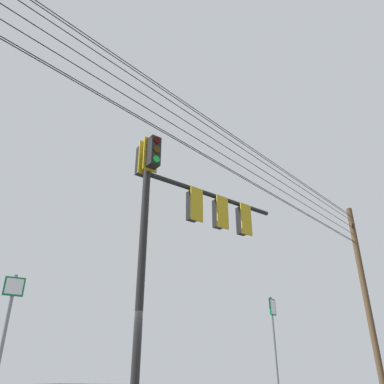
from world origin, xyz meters
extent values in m
cylinder|color=black|center=(0.16, 0.32, 3.41)|extent=(0.20, 0.20, 6.83)
cylinder|color=black|center=(-1.98, 1.41, 6.16)|extent=(4.35, 2.32, 0.14)
cube|color=black|center=(0.02, 0.05, 6.71)|extent=(0.40, 0.40, 0.90)
cube|color=#B29319|center=(0.10, 0.20, 6.71)|extent=(0.41, 0.24, 1.04)
cylinder|color=#360503|center=(-0.05, -0.10, 7.01)|extent=(0.19, 0.12, 0.20)
cylinder|color=#3C2703|center=(-0.05, -0.10, 6.71)|extent=(0.19, 0.12, 0.20)
cylinder|color=green|center=(-0.05, -0.10, 6.41)|extent=(0.19, 0.12, 0.20)
cube|color=black|center=(0.30, 0.58, 6.71)|extent=(0.40, 0.40, 0.90)
cube|color=#B29319|center=(0.22, 0.43, 6.71)|extent=(0.41, 0.24, 1.04)
cylinder|color=#360503|center=(0.37, 0.73, 7.01)|extent=(0.19, 0.12, 0.20)
cylinder|color=#3C2703|center=(0.37, 0.73, 6.71)|extent=(0.19, 0.12, 0.20)
cylinder|color=green|center=(0.37, 0.73, 6.41)|extent=(0.19, 0.12, 0.20)
cube|color=black|center=(-1.27, 1.05, 5.61)|extent=(0.40, 0.40, 0.90)
cube|color=#B29319|center=(-1.20, 1.20, 5.61)|extent=(0.41, 0.23, 1.04)
cylinder|color=#360503|center=(-1.34, 0.90, 5.91)|extent=(0.19, 0.11, 0.20)
cylinder|color=#3C2703|center=(-1.34, 0.90, 5.61)|extent=(0.19, 0.11, 0.20)
cylinder|color=green|center=(-1.34, 0.90, 5.31)|extent=(0.19, 0.11, 0.20)
cube|color=black|center=(-2.16, 1.50, 5.61)|extent=(0.40, 0.40, 0.90)
cube|color=#B29319|center=(-2.08, 1.65, 5.61)|extent=(0.41, 0.24, 1.04)
cylinder|color=#360503|center=(-2.24, 1.36, 5.91)|extent=(0.19, 0.12, 0.20)
cylinder|color=#3C2703|center=(-2.24, 1.36, 5.61)|extent=(0.19, 0.12, 0.20)
cylinder|color=green|center=(-2.24, 1.36, 5.31)|extent=(0.19, 0.12, 0.20)
cube|color=black|center=(-3.06, 1.96, 5.61)|extent=(0.40, 0.40, 0.90)
cube|color=#B29319|center=(-2.98, 2.11, 5.61)|extent=(0.41, 0.24, 1.04)
cylinder|color=#360503|center=(-3.13, 1.81, 5.91)|extent=(0.19, 0.12, 0.20)
cylinder|color=#3C2703|center=(-3.13, 1.81, 5.61)|extent=(0.19, 0.12, 0.20)
cylinder|color=green|center=(-3.13, 1.81, 5.31)|extent=(0.19, 0.12, 0.20)
cylinder|color=#4C3823|center=(-14.52, 4.87, 4.93)|extent=(0.31, 0.31, 9.87)
cube|color=#4C3823|center=(-14.52, 4.87, 8.71)|extent=(1.73, 0.29, 0.12)
cube|color=#0C7238|center=(2.98, -0.59, 2.64)|extent=(0.32, 0.21, 0.34)
cube|color=white|center=(2.99, -0.58, 2.64)|extent=(0.26, 0.17, 0.28)
cylinder|color=slate|center=(-2.54, 2.78, 1.53)|extent=(0.07, 0.07, 3.06)
cube|color=#0C7238|center=(-2.53, 2.82, 2.79)|extent=(0.29, 0.10, 0.43)
cube|color=white|center=(-2.53, 2.83, 2.79)|extent=(0.23, 0.07, 0.37)
cylinder|color=black|center=(1.63, -0.14, 7.81)|extent=(32.31, 10.05, 0.09)
cylinder|color=black|center=(1.63, -0.14, 7.87)|extent=(32.31, 10.05, 0.09)
cylinder|color=black|center=(1.63, -0.14, 8.32)|extent=(32.31, 10.05, 0.09)
cylinder|color=black|center=(1.63, -0.14, 8.74)|extent=(32.31, 10.05, 0.09)
cylinder|color=black|center=(1.63, -0.14, 9.16)|extent=(32.31, 10.05, 0.09)
cylinder|color=black|center=(1.63, -0.14, 9.41)|extent=(32.31, 10.05, 0.09)
cylinder|color=black|center=(1.63, -0.14, 9.51)|extent=(32.31, 10.05, 0.09)
camera|label=1|loc=(7.89, 5.43, 1.22)|focal=35.30mm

